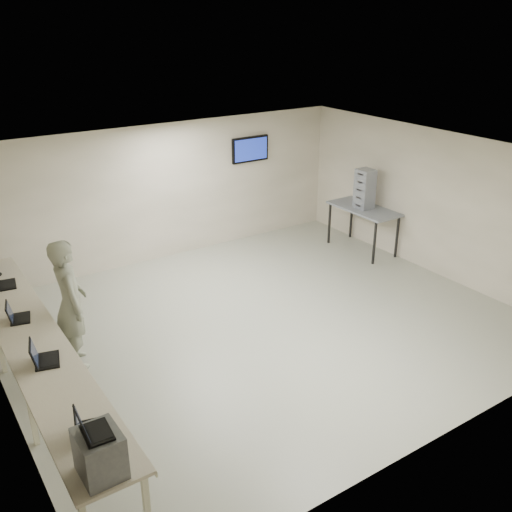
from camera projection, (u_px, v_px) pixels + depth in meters
room at (263, 243)px, 9.04m from camera, size 8.01×7.01×2.81m
workbench at (34, 344)px, 7.39m from camera, size 0.76×6.00×0.90m
equipment_box at (100, 454)px, 5.13m from camera, size 0.39×0.44×0.45m
laptop_on_box at (91, 430)px, 4.99m from camera, size 0.29×0.35×0.26m
laptop_0 at (87, 427)px, 5.69m from camera, size 0.37×0.41×0.28m
laptop_1 at (42, 358)px, 6.83m from camera, size 0.40×0.44×0.30m
laptop_2 at (16, 316)px, 7.78m from camera, size 0.36×0.40×0.27m
laptop_3 at (1, 282)px, 8.74m from camera, size 0.38×0.43×0.30m
soldier at (71, 304)px, 8.09m from camera, size 0.54×0.76×1.95m
side_table at (364, 211)px, 12.14m from camera, size 0.75×1.61×0.96m
storage_bins at (365, 189)px, 11.94m from camera, size 0.32×0.35×0.84m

